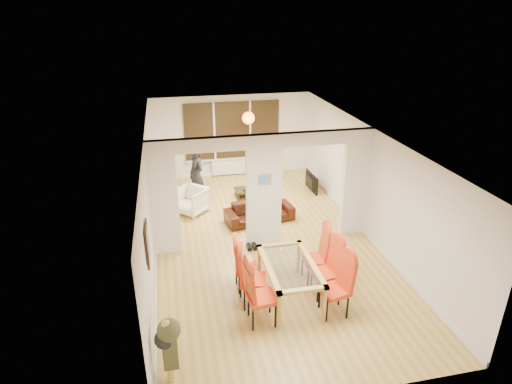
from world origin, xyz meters
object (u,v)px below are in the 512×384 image
object	(u,v)px
coffee_table	(253,192)
bowl	(247,189)
dining_chair_la	(262,293)
person	(197,176)
dining_chair_ra	(335,286)
dining_chair_rb	(325,270)
armchair	(191,200)
bottle	(256,184)
dining_chair_lc	(246,264)
sofa	(259,212)
dining_table	(290,281)
television	(309,182)
dining_chair_lb	(253,276)
dining_chair_rc	(315,256)

from	to	relation	value
coffee_table	bowl	distance (m)	0.26
dining_chair_la	person	bearing A→B (deg)	91.79
coffee_table	bowl	bearing A→B (deg)	-152.47
bowl	dining_chair_ra	bearing A→B (deg)	-84.09
dining_chair_rb	armchair	size ratio (longest dim) A/B	1.48
dining_chair_rb	bottle	bearing A→B (deg)	83.14
dining_chair_lc	sofa	bearing A→B (deg)	78.46
person	coffee_table	world-z (taller)	person
dining_table	person	distance (m)	4.89
dining_chair_la	armchair	world-z (taller)	dining_chair_la
coffee_table	dining_chair_rb	bearing A→B (deg)	-85.54
dining_chair_lc	television	world-z (taller)	dining_chair_lc
dining_chair_ra	bottle	distance (m)	5.39
bottle	dining_chair_lb	bearing A→B (deg)	-102.64
dining_chair_rb	sofa	distance (m)	3.34
dining_chair_ra	bowl	xyz separation A→B (m)	(-0.55, 5.28, -0.31)
bottle	person	bearing A→B (deg)	-176.03
television	bottle	xyz separation A→B (m)	(-1.63, -0.08, 0.12)
sofa	armchair	world-z (taller)	armchair
dining_chair_ra	person	xyz separation A→B (m)	(-1.97, 5.26, 0.24)
dining_table	dining_chair_ra	distance (m)	0.89
dining_chair_lc	dining_chair_ra	distance (m)	1.75
dining_table	sofa	bearing A→B (deg)	87.46
dining_chair_rc	person	world-z (taller)	person
sofa	coffee_table	distance (m)	1.57
dining_chair_rc	sofa	bearing A→B (deg)	103.15
dining_chair_rc	coffee_table	bearing A→B (deg)	97.45
dining_table	television	bearing A→B (deg)	67.66
dining_chair_la	dining_chair_ra	world-z (taller)	dining_chair_la
dining_table	dining_chair_ra	size ratio (longest dim) A/B	1.41
dining_chair_rb	person	size ratio (longest dim) A/B	0.70
dining_chair_ra	person	distance (m)	5.62
dining_chair_lc	coffee_table	bearing A→B (deg)	82.64
dining_chair_ra	dining_chair_rb	distance (m)	0.54
dining_chair_rb	television	size ratio (longest dim) A/B	1.22
dining_chair_lb	person	distance (m)	4.72
dining_chair_lc	television	distance (m)	5.17
sofa	dining_chair_lc	bearing A→B (deg)	-116.95
armchair	dining_table	bearing A→B (deg)	-25.69
dining_chair_lb	dining_chair_rc	size ratio (longest dim) A/B	1.04
dining_chair_lc	dining_chair_rb	size ratio (longest dim) A/B	0.93
dining_chair_rb	armchair	xyz separation A→B (m)	(-2.21, 4.14, -0.22)
dining_chair_ra	bottle	world-z (taller)	dining_chair_ra
dining_chair_la	sofa	distance (m)	3.87
dining_table	dining_chair_lc	world-z (taller)	dining_chair_lc
dining_chair_rc	sofa	world-z (taller)	dining_chair_rc
dining_chair_rb	dining_chair_lb	bearing A→B (deg)	167.38
dining_chair_rc	sofa	distance (m)	2.84
dining_chair_la	coffee_table	size ratio (longest dim) A/B	1.13
dining_chair_lc	bottle	bearing A→B (deg)	81.63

